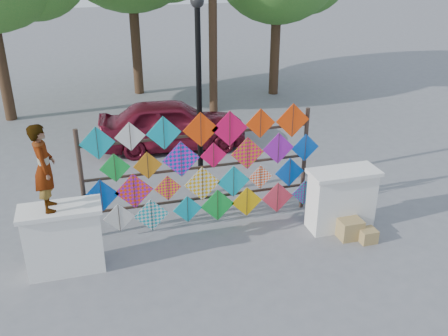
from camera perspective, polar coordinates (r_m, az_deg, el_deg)
The scene contains 9 objects.
ground at distance 9.97m, azimuth -1.57°, elevation -8.34°, with size 80.00×80.00×0.00m, color slate.
parapet_left at distance 9.26m, azimuth -17.83°, elevation -7.72°, with size 1.40×0.65×1.28m.
parapet_right at distance 10.39m, azimuth 13.27°, elevation -3.45°, with size 1.40×0.65×1.28m.
kite_rack at distance 10.02m, azimuth -2.19°, elevation -0.19°, with size 4.91×0.24×2.45m.
vendor_woman at distance 8.64m, azimuth -19.88°, elevation 0.02°, with size 0.55×0.36×1.51m, color #99999E.
sedan at distance 14.19m, azimuth -5.91°, elevation 5.02°, with size 1.66×4.12×1.40m, color maroon.
lamppost at distance 10.74m, azimuth -2.89°, elevation 9.84°, with size 0.28×0.28×4.46m.
cardboard_box_near at distance 10.29m, azimuth 14.15°, elevation -6.70°, with size 0.45×0.40×0.40m, color tan.
cardboard_box_far at distance 10.28m, azimuth 16.09°, elevation -7.43°, with size 0.32×0.30×0.27m, color tan.
Camera 1 is at (-2.05, -8.12, 5.41)m, focal length 40.00 mm.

